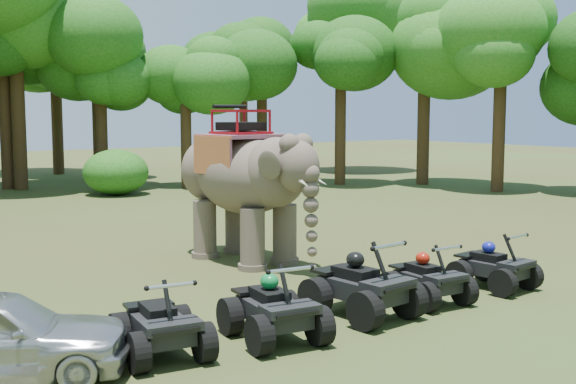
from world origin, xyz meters
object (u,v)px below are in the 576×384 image
Objects in this scene: atv_2 at (362,278)px; atv_3 at (427,272)px; atv_0 at (160,316)px; atv_4 at (494,260)px; elephant at (244,184)px; atv_1 at (274,300)px.

atv_2 is 1.60m from atv_3.
atv_4 is at bearing 6.74° from atv_0.
atv_3 is at bearing 6.49° from atv_0.
elephant is at bearing 56.03° from atv_0.
atv_0 is at bearing 177.13° from atv_1.
atv_1 is 1.96m from atv_2.
atv_1 reaches higher than atv_4.
atv_2 is 1.19× the size of atv_4.
atv_1 is at bearing 176.04° from atv_4.
elephant reaches higher than atv_1.
atv_1 is (-2.75, -5.36, -1.20)m from elephant.
elephant is 6.14m from atv_1.
atv_0 is 0.87× the size of atv_2.
atv_0 is 1.05× the size of atv_3.
elephant is at bearing 102.69° from atv_3.
elephant is 5.37m from atv_3.
atv_4 is (5.41, 0.18, -0.05)m from atv_1.
atv_3 is (1.60, 0.01, -0.12)m from atv_2.
atv_3 is at bearing 10.61° from atv_1.
elephant is 2.81× the size of atv_4.
atv_0 is 7.16m from atv_4.
atv_2 reaches higher than atv_4.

